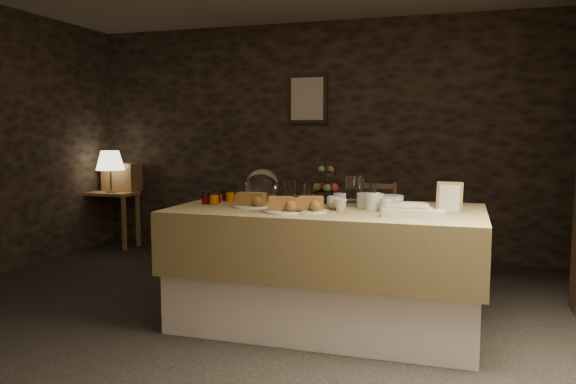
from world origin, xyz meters
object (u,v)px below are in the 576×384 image
(buffet_table, at_px, (327,258))
(chair, at_px, (375,231))
(fruit_stand, at_px, (327,187))
(table_lamp, at_px, (110,161))
(wine_rack, at_px, (122,177))
(console_table, at_px, (110,203))

(buffet_table, relative_size, chair, 3.15)
(chair, relative_size, fruit_stand, 2.19)
(buffet_table, height_order, table_lamp, table_lamp)
(table_lamp, distance_m, wine_rack, 0.31)
(console_table, relative_size, wine_rack, 1.58)
(wine_rack, height_order, fruit_stand, fruit_stand)
(wine_rack, relative_size, fruit_stand, 1.35)
(console_table, xyz_separation_m, wine_rack, (0.05, 0.18, 0.30))
(console_table, xyz_separation_m, chair, (3.21, -0.18, -0.15))
(console_table, bearing_deg, buffet_table, -31.62)
(buffet_table, height_order, wine_rack, wine_rack)
(console_table, distance_m, fruit_stand, 3.52)
(table_lamp, bearing_deg, fruit_stand, -28.27)
(fruit_stand, bearing_deg, chair, 84.45)
(table_lamp, bearing_deg, chair, -2.39)
(chair, bearing_deg, console_table, 178.76)
(buffet_table, distance_m, chair, 1.75)
(wine_rack, distance_m, fruit_stand, 3.54)
(console_table, bearing_deg, table_lamp, -45.00)
(buffet_table, xyz_separation_m, chair, (0.08, 1.75, -0.10))
(buffet_table, relative_size, table_lamp, 4.30)
(table_lamp, bearing_deg, wine_rack, 90.00)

